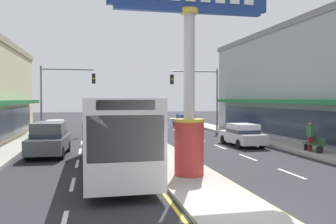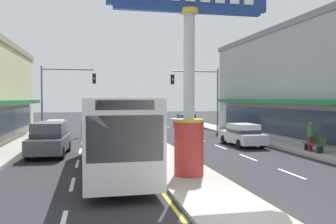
{
  "view_description": "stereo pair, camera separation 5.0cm",
  "coord_description": "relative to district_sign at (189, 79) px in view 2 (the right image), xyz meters",
  "views": [
    {
      "loc": [
        -3.85,
        -9.12,
        3.25
      ],
      "look_at": [
        -0.23,
        7.86,
        2.6
      ],
      "focal_mm": 38.27,
      "sensor_mm": 36.0,
      "label": 1
    },
    {
      "loc": [
        -3.8,
        -9.13,
        3.25
      ],
      "look_at": [
        -0.23,
        7.86,
        2.6
      ],
      "focal_mm": 38.27,
      "sensor_mm": 36.0,
      "label": 2
    }
  ],
  "objects": [
    {
      "name": "ground_plane",
      "position": [
        -0.0,
        -4.82,
        -4.05
      ],
      "size": [
        160.0,
        160.0,
        0.0
      ],
      "primitive_type": "plane",
      "color": "#28282D"
    },
    {
      "name": "median_strip",
      "position": [
        -0.0,
        13.18,
        -3.98
      ],
      "size": [
        2.57,
        52.0,
        0.14
      ],
      "primitive_type": "cube",
      "color": "#A39E93",
      "rests_on": "ground"
    },
    {
      "name": "sidewalk_left",
      "position": [
        -9.03,
        11.18,
        -3.96
      ],
      "size": [
        2.29,
        60.0,
        0.18
      ],
      "primitive_type": "cube",
      "color": "#ADA89E",
      "rests_on": "ground"
    },
    {
      "name": "sidewalk_right",
      "position": [
        9.03,
        11.18,
        -3.96
      ],
      "size": [
        2.29,
        60.0,
        0.18
      ],
      "primitive_type": "cube",
      "color": "#ADA89E",
      "rests_on": "ground"
    },
    {
      "name": "lane_markings",
      "position": [
        -0.0,
        11.83,
        -4.04
      ],
      "size": [
        9.31,
        52.0,
        0.01
      ],
      "color": "silver",
      "rests_on": "ground"
    },
    {
      "name": "district_sign",
      "position": [
        0.0,
        0.0,
        0.0
      ],
      "size": [
        6.57,
        1.25,
        7.99
      ],
      "color": "#B7332D",
      "rests_on": "median_strip"
    },
    {
      "name": "storefront_right",
      "position": [
        14.38,
        11.1,
        0.4
      ],
      "size": [
        9.72,
        26.26,
        8.9
      ],
      "color": "#999EA3",
      "rests_on": "ground"
    },
    {
      "name": "traffic_light_left_side",
      "position": [
        -6.52,
        19.74,
        0.2
      ],
      "size": [
        4.86,
        0.46,
        6.2
      ],
      "color": "slate",
      "rests_on": "ground"
    },
    {
      "name": "traffic_light_right_side",
      "position": [
        6.52,
        19.61,
        0.2
      ],
      "size": [
        4.86,
        0.46,
        6.2
      ],
      "color": "slate",
      "rests_on": "ground"
    },
    {
      "name": "sedan_near_right_lane",
      "position": [
        6.24,
        8.92,
        -3.26
      ],
      "size": [
        1.92,
        4.34,
        1.53
      ],
      "color": "silver",
      "rests_on": "ground"
    },
    {
      "name": "sedan_far_right_lane",
      "position": [
        6.24,
        24.18,
        -3.26
      ],
      "size": [
        1.98,
        4.37,
        1.53
      ],
      "color": "navy",
      "rests_on": "ground"
    },
    {
      "name": "bus_near_left_lane",
      "position": [
        -2.94,
        2.2,
        -2.18
      ],
      "size": [
        2.68,
        11.23,
        3.26
      ],
      "color": "silver",
      "rests_on": "ground"
    },
    {
      "name": "suv_mid_left_lane",
      "position": [
        -6.23,
        7.36,
        -3.06
      ],
      "size": [
        2.15,
        4.69,
        1.9
      ],
      "color": "#4C5156",
      "rests_on": "ground"
    },
    {
      "name": "street_bench",
      "position": [
        8.75,
        4.47,
        -3.4
      ],
      "size": [
        0.48,
        1.6,
        0.88
      ],
      "color": "#2D4C33",
      "rests_on": "sidewalk_right"
    },
    {
      "name": "pedestrian_near_kerb",
      "position": [
        8.59,
        4.64,
        -2.9
      ],
      "size": [
        0.28,
        0.42,
        1.72
      ],
      "color": "maroon",
      "rests_on": "sidewalk_right"
    }
  ]
}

